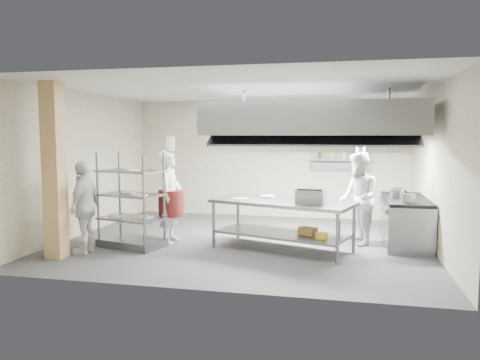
% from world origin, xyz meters
% --- Properties ---
extents(floor, '(7.00, 7.00, 0.00)m').
position_xyz_m(floor, '(0.00, 0.00, 0.00)').
color(floor, '#2B2B2D').
rests_on(floor, ground).
extents(ceiling, '(7.00, 7.00, 0.00)m').
position_xyz_m(ceiling, '(0.00, 0.00, 3.00)').
color(ceiling, silver).
rests_on(ceiling, wall_back).
extents(wall_back, '(7.00, 0.00, 7.00)m').
position_xyz_m(wall_back, '(0.00, 3.00, 1.50)').
color(wall_back, gray).
rests_on(wall_back, ground).
extents(wall_left, '(0.00, 6.00, 6.00)m').
position_xyz_m(wall_left, '(-3.50, 0.00, 1.50)').
color(wall_left, gray).
rests_on(wall_left, ground).
extents(wall_right, '(0.00, 6.00, 6.00)m').
position_xyz_m(wall_right, '(3.50, 0.00, 1.50)').
color(wall_right, gray).
rests_on(wall_right, ground).
extents(column, '(0.30, 0.30, 3.00)m').
position_xyz_m(column, '(-2.90, -1.90, 1.50)').
color(column, tan).
rests_on(column, floor).
extents(exhaust_hood, '(4.00, 2.50, 0.60)m').
position_xyz_m(exhaust_hood, '(1.30, 0.40, 2.40)').
color(exhaust_hood, gray).
rests_on(exhaust_hood, ceiling).
extents(hood_strip_a, '(1.60, 0.12, 0.04)m').
position_xyz_m(hood_strip_a, '(0.40, 0.40, 2.08)').
color(hood_strip_a, white).
rests_on(hood_strip_a, exhaust_hood).
extents(hood_strip_b, '(1.60, 0.12, 0.04)m').
position_xyz_m(hood_strip_b, '(2.20, 0.40, 2.08)').
color(hood_strip_b, white).
rests_on(hood_strip_b, exhaust_hood).
extents(wall_shelf, '(1.50, 0.28, 0.04)m').
position_xyz_m(wall_shelf, '(1.80, 2.84, 1.50)').
color(wall_shelf, gray).
rests_on(wall_shelf, wall_back).
extents(island, '(2.77, 1.80, 0.91)m').
position_xyz_m(island, '(0.81, -0.50, 0.46)').
color(island, slate).
rests_on(island, floor).
extents(island_worktop, '(2.77, 1.80, 0.06)m').
position_xyz_m(island_worktop, '(0.81, -0.50, 0.88)').
color(island_worktop, gray).
rests_on(island_worktop, island).
extents(island_undershelf, '(2.55, 1.64, 0.04)m').
position_xyz_m(island_undershelf, '(0.81, -0.50, 0.30)').
color(island_undershelf, slate).
rests_on(island_undershelf, island).
extents(pass_rack, '(1.33, 0.98, 1.78)m').
position_xyz_m(pass_rack, '(-1.99, -0.89, 0.89)').
color(pass_rack, slate).
rests_on(pass_rack, floor).
extents(cooking_range, '(0.80, 2.00, 0.84)m').
position_xyz_m(cooking_range, '(3.08, 0.50, 0.42)').
color(cooking_range, gray).
rests_on(cooking_range, floor).
extents(range_top, '(0.78, 1.96, 0.06)m').
position_xyz_m(range_top, '(3.08, 0.50, 0.87)').
color(range_top, black).
rests_on(range_top, cooking_range).
extents(chef_head, '(0.44, 0.66, 1.81)m').
position_xyz_m(chef_head, '(-1.42, -0.35, 0.90)').
color(chef_head, silver).
rests_on(chef_head, floor).
extents(chef_line, '(0.86, 1.01, 1.79)m').
position_xyz_m(chef_line, '(2.18, 0.26, 0.90)').
color(chef_line, silver).
rests_on(chef_line, floor).
extents(chef_plating, '(0.50, 1.01, 1.66)m').
position_xyz_m(chef_plating, '(-2.60, -1.49, 0.83)').
color(chef_plating, white).
rests_on(chef_plating, floor).
extents(griddle, '(0.54, 0.44, 0.24)m').
position_xyz_m(griddle, '(1.34, -0.67, 1.03)').
color(griddle, slate).
rests_on(griddle, island_worktop).
extents(wicker_basket, '(0.36, 0.32, 0.13)m').
position_xyz_m(wicker_basket, '(1.29, -0.59, 0.39)').
color(wicker_basket, olive).
rests_on(wicker_basket, island_undershelf).
extents(stockpot, '(0.26, 0.26, 0.18)m').
position_xyz_m(stockpot, '(2.89, 0.36, 0.99)').
color(stockpot, gray).
rests_on(stockpot, range_top).
extents(plate_stack, '(0.28, 0.28, 0.05)m').
position_xyz_m(plate_stack, '(-1.99, -0.89, 0.57)').
color(plate_stack, white).
rests_on(plate_stack, pass_rack).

